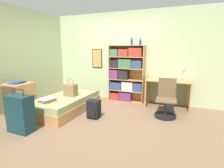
{
  "coord_description": "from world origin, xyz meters",
  "views": [
    {
      "loc": [
        1.92,
        -3.45,
        1.55
      ],
      "look_at": [
        0.42,
        0.18,
        0.75
      ],
      "focal_mm": 28.0,
      "sensor_mm": 36.0,
      "label": 1
    }
  ],
  "objects_px": {
    "book_stack_on_bed": "(47,100)",
    "desk_chair": "(166,105)",
    "magazine_pile_on_dresser": "(17,82)",
    "bottle_blue": "(140,42)",
    "desk_lamp": "(184,71)",
    "backpack": "(94,109)",
    "suitcase": "(20,114)",
    "bookcase": "(125,74)",
    "bottle_clear": "(132,42)",
    "bed": "(67,103)",
    "desk": "(168,89)",
    "bottle_brown": "(123,42)",
    "bottle_green": "(115,41)",
    "dresser": "(20,100)",
    "waste_bin": "(170,104)",
    "handbag": "(70,90)"
  },
  "relations": [
    {
      "from": "desk_chair",
      "to": "desk",
      "type": "bearing_deg",
      "value": 91.86
    },
    {
      "from": "bottle_brown",
      "to": "desk_lamp",
      "type": "xyz_separation_m",
      "value": [
        1.66,
        -0.14,
        -0.73
      ]
    },
    {
      "from": "desk_lamp",
      "to": "backpack",
      "type": "relative_size",
      "value": 0.9
    },
    {
      "from": "book_stack_on_bed",
      "to": "bottle_brown",
      "type": "height_order",
      "value": "bottle_brown"
    },
    {
      "from": "bed",
      "to": "desk",
      "type": "xyz_separation_m",
      "value": [
        2.32,
        1.2,
        0.33
      ]
    },
    {
      "from": "book_stack_on_bed",
      "to": "bottle_blue",
      "type": "distance_m",
      "value": 2.84
    },
    {
      "from": "bottle_blue",
      "to": "bottle_clear",
      "type": "bearing_deg",
      "value": -179.07
    },
    {
      "from": "desk_lamp",
      "to": "bookcase",
      "type": "bearing_deg",
      "value": 173.94
    },
    {
      "from": "desk_lamp",
      "to": "magazine_pile_on_dresser",
      "type": "bearing_deg",
      "value": -152.08
    },
    {
      "from": "bottle_brown",
      "to": "bookcase",
      "type": "bearing_deg",
      "value": 30.67
    },
    {
      "from": "dresser",
      "to": "backpack",
      "type": "height_order",
      "value": "dresser"
    },
    {
      "from": "suitcase",
      "to": "desk_lamp",
      "type": "distance_m",
      "value": 3.76
    },
    {
      "from": "desk_lamp",
      "to": "waste_bin",
      "type": "distance_m",
      "value": 0.93
    },
    {
      "from": "bottle_green",
      "to": "waste_bin",
      "type": "relative_size",
      "value": 1.22
    },
    {
      "from": "bottle_brown",
      "to": "waste_bin",
      "type": "relative_size",
      "value": 0.99
    },
    {
      "from": "suitcase",
      "to": "bottle_blue",
      "type": "height_order",
      "value": "bottle_blue"
    },
    {
      "from": "bed",
      "to": "desk",
      "type": "height_order",
      "value": "desk"
    },
    {
      "from": "bed",
      "to": "desk_chair",
      "type": "distance_m",
      "value": 2.41
    },
    {
      "from": "magazine_pile_on_dresser",
      "to": "desk_lamp",
      "type": "bearing_deg",
      "value": 27.92
    },
    {
      "from": "bookcase",
      "to": "bottle_green",
      "type": "distance_m",
      "value": 0.98
    },
    {
      "from": "magazine_pile_on_dresser",
      "to": "bookcase",
      "type": "height_order",
      "value": "bookcase"
    },
    {
      "from": "bookcase",
      "to": "bottle_blue",
      "type": "bearing_deg",
      "value": 4.91
    },
    {
      "from": "dresser",
      "to": "bookcase",
      "type": "xyz_separation_m",
      "value": [
        1.88,
        2.03,
        0.43
      ]
    },
    {
      "from": "bottle_blue",
      "to": "bed",
      "type": "bearing_deg",
      "value": -137.36
    },
    {
      "from": "suitcase",
      "to": "handbag",
      "type": "bearing_deg",
      "value": 82.01
    },
    {
      "from": "bookcase",
      "to": "bottle_clear",
      "type": "height_order",
      "value": "bottle_clear"
    },
    {
      "from": "suitcase",
      "to": "backpack",
      "type": "height_order",
      "value": "suitcase"
    },
    {
      "from": "magazine_pile_on_dresser",
      "to": "bottle_clear",
      "type": "relative_size",
      "value": 1.43
    },
    {
      "from": "dresser",
      "to": "desk",
      "type": "relative_size",
      "value": 0.7
    },
    {
      "from": "bottle_green",
      "to": "backpack",
      "type": "height_order",
      "value": "bottle_green"
    },
    {
      "from": "bottle_blue",
      "to": "book_stack_on_bed",
      "type": "bearing_deg",
      "value": -129.49
    },
    {
      "from": "bottle_green",
      "to": "desk_lamp",
      "type": "distance_m",
      "value": 2.06
    },
    {
      "from": "bottle_green",
      "to": "bottle_clear",
      "type": "bearing_deg",
      "value": 5.02
    },
    {
      "from": "bottle_brown",
      "to": "desk",
      "type": "relative_size",
      "value": 0.21
    },
    {
      "from": "bottle_green",
      "to": "desk_chair",
      "type": "xyz_separation_m",
      "value": [
        1.57,
        -0.78,
        -1.48
      ]
    },
    {
      "from": "magazine_pile_on_dresser",
      "to": "suitcase",
      "type": "bearing_deg",
      "value": -38.32
    },
    {
      "from": "handbag",
      "to": "bottle_green",
      "type": "xyz_separation_m",
      "value": [
        0.69,
        1.29,
        1.21
      ]
    },
    {
      "from": "bottle_blue",
      "to": "backpack",
      "type": "relative_size",
      "value": 0.45
    },
    {
      "from": "bottle_clear",
      "to": "dresser",
      "type": "bearing_deg",
      "value": -134.91
    },
    {
      "from": "magazine_pile_on_dresser",
      "to": "desk_chair",
      "type": "distance_m",
      "value": 3.46
    },
    {
      "from": "magazine_pile_on_dresser",
      "to": "bottle_blue",
      "type": "distance_m",
      "value": 3.26
    },
    {
      "from": "desk_lamp",
      "to": "handbag",
      "type": "bearing_deg",
      "value": -156.47
    },
    {
      "from": "book_stack_on_bed",
      "to": "desk_chair",
      "type": "relative_size",
      "value": 0.44
    },
    {
      "from": "magazine_pile_on_dresser",
      "to": "bottle_green",
      "type": "xyz_separation_m",
      "value": [
        1.62,
        2.03,
        0.95
      ]
    },
    {
      "from": "handbag",
      "to": "bottle_blue",
      "type": "distance_m",
      "value": 2.27
    },
    {
      "from": "bookcase",
      "to": "waste_bin",
      "type": "relative_size",
      "value": 7.1
    },
    {
      "from": "bookcase",
      "to": "bottle_brown",
      "type": "height_order",
      "value": "bottle_brown"
    },
    {
      "from": "magazine_pile_on_dresser",
      "to": "bottle_blue",
      "type": "height_order",
      "value": "bottle_blue"
    },
    {
      "from": "book_stack_on_bed",
      "to": "suitcase",
      "type": "height_order",
      "value": "suitcase"
    },
    {
      "from": "dresser",
      "to": "suitcase",
      "type": "bearing_deg",
      "value": -40.08
    }
  ]
}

